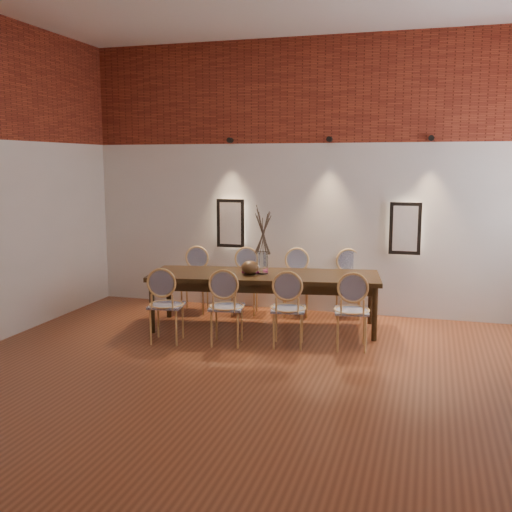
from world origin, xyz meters
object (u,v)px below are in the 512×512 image
(vase, at_px, (263,263))
(bowl, at_px, (250,267))
(chair_far_c, at_px, (296,283))
(chair_far_d, at_px, (348,285))
(chair_near_a, at_px, (167,305))
(chair_near_c, at_px, (288,309))
(dining_table, at_px, (264,301))
(book, at_px, (252,271))
(chair_near_d, at_px, (352,311))
(chair_near_b, at_px, (227,307))
(chair_far_b, at_px, (245,282))
(chair_far_a, at_px, (194,281))

(vase, relative_size, bowl, 1.25)
(chair_far_c, relative_size, vase, 3.13)
(chair_far_d, bearing_deg, chair_near_a, 34.00)
(chair_near_c, bearing_deg, dining_table, 116.30)
(bowl, bearing_deg, book, 97.22)
(dining_table, height_order, book, book)
(chair_far_c, bearing_deg, chair_near_d, 116.30)
(chair_near_b, bearing_deg, book, 77.07)
(chair_far_c, xyz_separation_m, chair_far_d, (0.75, 0.12, 0.00))
(book, bearing_deg, chair_far_b, 115.69)
(chair_near_a, height_order, chair_far_c, same)
(chair_near_a, bearing_deg, chair_far_c, 45.34)
(chair_near_d, distance_m, chair_far_d, 1.54)
(bowl, bearing_deg, dining_table, 24.21)
(dining_table, bearing_deg, chair_far_b, 116.30)
(chair_near_a, distance_m, chair_near_d, 2.28)
(chair_near_d, bearing_deg, chair_far_a, 146.00)
(chair_near_d, bearing_deg, dining_table, 146.00)
(dining_table, distance_m, chair_far_b, 0.86)
(chair_far_b, distance_m, vase, 0.95)
(chair_near_a, bearing_deg, chair_near_c, 0.00)
(chair_near_d, distance_m, bowl, 1.55)
(chair_far_b, relative_size, book, 3.62)
(chair_near_c, xyz_separation_m, book, (-0.69, 0.77, 0.30))
(chair_near_b, height_order, book, chair_near_b)
(chair_far_d, bearing_deg, dining_table, 34.00)
(chair_near_d, xyz_separation_m, chair_far_b, (-1.74, 1.28, 0.00))
(chair_far_c, bearing_deg, dining_table, 63.70)
(dining_table, xyz_separation_m, book, (-0.19, 0.07, 0.39))
(dining_table, bearing_deg, chair_far_c, 63.70)
(book, bearing_deg, dining_table, -19.72)
(chair_near_a, relative_size, chair_near_c, 1.00)
(chair_near_b, bearing_deg, chair_near_d, 0.00)
(chair_far_d, distance_m, bowl, 1.60)
(dining_table, relative_size, chair_near_c, 3.23)
(chair_near_b, height_order, chair_far_c, same)
(chair_near_a, xyz_separation_m, book, (0.81, 1.01, 0.30))
(chair_far_b, height_order, chair_far_c, same)
(chair_near_b, height_order, chair_near_c, same)
(chair_far_d, xyz_separation_m, book, (-1.20, -0.87, 0.30))
(chair_far_a, bearing_deg, chair_near_b, 116.30)
(chair_far_d, height_order, vase, vase)
(chair_near_b, distance_m, bowl, 0.83)
(chair_far_b, distance_m, chair_far_c, 0.76)
(dining_table, distance_m, chair_near_c, 0.86)
(chair_near_b, xyz_separation_m, chair_near_c, (0.75, 0.12, 0.00))
(chair_far_b, height_order, bowl, chair_far_b)
(bowl, bearing_deg, chair_far_d, 40.82)
(chair_far_a, bearing_deg, chair_far_b, 180.00)
(chair_near_b, relative_size, chair_far_a, 1.00)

